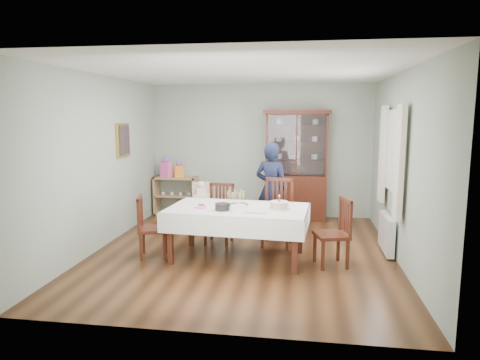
% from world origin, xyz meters
% --- Properties ---
extents(floor, '(5.00, 5.00, 0.00)m').
position_xyz_m(floor, '(0.00, 0.00, 0.00)').
color(floor, '#593319').
rests_on(floor, ground).
extents(room_shell, '(5.00, 5.00, 5.00)m').
position_xyz_m(room_shell, '(0.00, 0.53, 1.70)').
color(room_shell, '#9EAA99').
rests_on(room_shell, floor).
extents(dining_table, '(2.08, 1.30, 0.76)m').
position_xyz_m(dining_table, '(-0.04, -0.30, 0.38)').
color(dining_table, '#4B2012').
rests_on(dining_table, floor).
extents(china_cabinet, '(1.30, 0.48, 2.18)m').
position_xyz_m(china_cabinet, '(0.75, 2.26, 1.12)').
color(china_cabinet, '#4B2012').
rests_on(china_cabinet, floor).
extents(sideboard, '(0.90, 0.38, 0.80)m').
position_xyz_m(sideboard, '(-1.75, 2.28, 0.40)').
color(sideboard, tan).
rests_on(sideboard, floor).
extents(picture_frame, '(0.04, 0.48, 0.58)m').
position_xyz_m(picture_frame, '(-2.22, 0.80, 1.65)').
color(picture_frame, gold).
rests_on(picture_frame, room_shell).
extents(window, '(0.04, 1.02, 1.22)m').
position_xyz_m(window, '(2.22, 0.30, 1.55)').
color(window, white).
rests_on(window, room_shell).
extents(curtain_left, '(0.07, 0.30, 1.55)m').
position_xyz_m(curtain_left, '(2.16, -0.32, 1.45)').
color(curtain_left, silver).
rests_on(curtain_left, room_shell).
extents(curtain_right, '(0.07, 0.30, 1.55)m').
position_xyz_m(curtain_right, '(2.16, 0.92, 1.45)').
color(curtain_right, silver).
rests_on(curtain_right, room_shell).
extents(radiator, '(0.10, 0.80, 0.55)m').
position_xyz_m(radiator, '(2.16, 0.30, 0.30)').
color(radiator, white).
rests_on(radiator, floor).
extents(chair_far_left, '(0.47, 0.47, 0.96)m').
position_xyz_m(chair_far_left, '(-0.46, 0.42, 0.29)').
color(chair_far_left, '#4B2012').
rests_on(chair_far_left, floor).
extents(chair_far_right, '(0.52, 0.52, 1.07)m').
position_xyz_m(chair_far_right, '(0.49, 0.42, 0.32)').
color(chair_far_right, '#4B2012').
rests_on(chair_far_right, floor).
extents(chair_end_left, '(0.49, 0.49, 0.91)m').
position_xyz_m(chair_end_left, '(-1.30, -0.41, 0.27)').
color(chair_end_left, '#4B2012').
rests_on(chair_end_left, floor).
extents(chair_end_right, '(0.53, 0.53, 0.95)m').
position_xyz_m(chair_end_right, '(1.31, -0.40, 0.28)').
color(chair_end_right, '#4B2012').
rests_on(chair_end_right, floor).
extents(woman, '(0.69, 0.56, 1.62)m').
position_xyz_m(woman, '(0.35, 0.99, 0.81)').
color(woman, black).
rests_on(woman, floor).
extents(high_chair, '(0.52, 0.52, 0.93)m').
position_xyz_m(high_chair, '(-0.87, 0.92, 0.36)').
color(high_chair, black).
rests_on(high_chair, floor).
extents(champagne_tray, '(0.36, 0.36, 0.22)m').
position_xyz_m(champagne_tray, '(-0.09, -0.18, 0.82)').
color(champagne_tray, silver).
rests_on(champagne_tray, dining_table).
extents(birthday_cake, '(0.30, 0.30, 0.21)m').
position_xyz_m(birthday_cake, '(0.56, -0.34, 0.82)').
color(birthday_cake, white).
rests_on(birthday_cake, dining_table).
extents(plate_stack_dark, '(0.21, 0.21, 0.10)m').
position_xyz_m(plate_stack_dark, '(-0.23, -0.50, 0.81)').
color(plate_stack_dark, black).
rests_on(plate_stack_dark, dining_table).
extents(plate_stack_white, '(0.29, 0.29, 0.10)m').
position_xyz_m(plate_stack_white, '(0.01, -0.57, 0.81)').
color(plate_stack_white, white).
rests_on(plate_stack_white, dining_table).
extents(napkin_stack, '(0.16, 0.16, 0.02)m').
position_xyz_m(napkin_stack, '(-0.56, -0.42, 0.77)').
color(napkin_stack, '#F259B0').
rests_on(napkin_stack, dining_table).
extents(cutlery, '(0.16, 0.19, 0.01)m').
position_xyz_m(cutlery, '(-0.63, -0.23, 0.77)').
color(cutlery, silver).
rests_on(cutlery, dining_table).
extents(cake_knife, '(0.31, 0.03, 0.01)m').
position_xyz_m(cake_knife, '(0.25, -0.64, 0.77)').
color(cake_knife, silver).
rests_on(cake_knife, dining_table).
extents(gift_bag_pink, '(0.27, 0.23, 0.43)m').
position_xyz_m(gift_bag_pink, '(-1.95, 2.26, 0.99)').
color(gift_bag_pink, '#F259B0').
rests_on(gift_bag_pink, sideboard).
extents(gift_bag_orange, '(0.22, 0.19, 0.34)m').
position_xyz_m(gift_bag_orange, '(-1.67, 2.26, 0.95)').
color(gift_bag_orange, orange).
rests_on(gift_bag_orange, sideboard).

